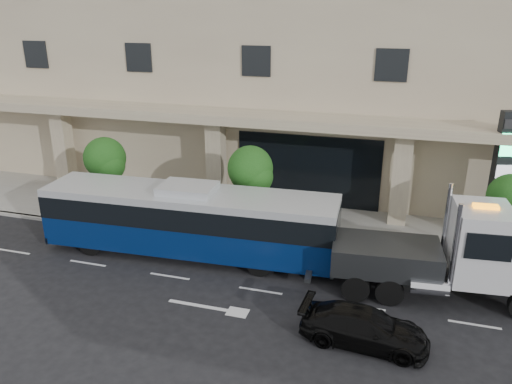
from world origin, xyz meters
The scene contains 11 objects.
ground centered at (0.00, 0.00, 0.00)m, with size 120.00×120.00×0.00m, color black.
sidewalk centered at (0.00, 5.00, 0.07)m, with size 120.00×6.00×0.15m, color gray.
curb centered at (0.00, 2.00, 0.07)m, with size 120.00×0.30×0.15m, color gray.
convention_center centered at (0.00, 15.42, 9.97)m, with size 60.00×17.60×20.00m.
tree_left centered at (-9.97, 3.59, 3.11)m, with size 2.27×2.20×4.22m.
tree_mid centered at (-1.97, 3.59, 3.26)m, with size 2.28×2.20×4.38m.
tree_right centered at (9.53, 3.59, 3.04)m, with size 2.10×2.00×4.04m.
city_bus centered at (-3.98, 0.69, 1.72)m, with size 13.43×3.45×3.37m.
tow_truck centered at (7.18, 0.21, 1.78)m, with size 9.54×3.03×4.33m.
black_sedan centered at (4.25, -3.69, 0.62)m, with size 1.75×4.30×1.25m, color black.
signage_pylon centered at (9.74, 5.91, 3.33)m, with size 1.65×0.92×6.27m.
Camera 1 is at (4.80, -18.22, 10.69)m, focal length 35.00 mm.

